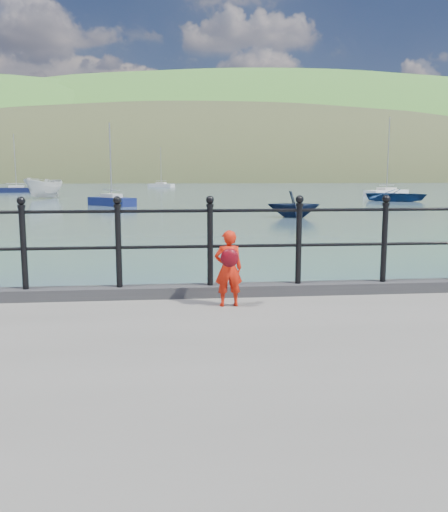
{
  "coord_description": "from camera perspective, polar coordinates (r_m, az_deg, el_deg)",
  "views": [
    {
      "loc": [
        0.04,
        -7.25,
        2.62
      ],
      "look_at": [
        0.78,
        -0.2,
        1.55
      ],
      "focal_mm": 38.0,
      "sensor_mm": 36.0,
      "label": 1
    }
  ],
  "objects": [
    {
      "name": "launch_blue",
      "position": [
        55.69,
        17.74,
        6.13
      ],
      "size": [
        7.06,
        7.07,
        1.21
      ],
      "primitive_type": "imported",
      "rotation": [
        0.0,
        0.0,
        0.78
      ],
      "color": "navy",
      "rests_on": "ground"
    },
    {
      "name": "sailboat_left",
      "position": [
        83.99,
        -21.0,
        6.49
      ],
      "size": [
        6.17,
        2.91,
        8.45
      ],
      "rotation": [
        0.0,
        0.0,
        0.19
      ],
      "color": "black",
      "rests_on": "ground"
    },
    {
      "name": "launch_white",
      "position": [
        61.55,
        -18.41,
        6.78
      ],
      "size": [
        4.33,
        6.21,
        2.25
      ],
      "primitive_type": "imported",
      "rotation": [
        0.0,
        0.0,
        -0.41
      ],
      "color": "silver",
      "rests_on": "ground"
    },
    {
      "name": "far_shore",
      "position": [
        250.89,
        2.85,
        2.84
      ],
      "size": [
        830.0,
        200.0,
        156.0
      ],
      "color": "#333A21",
      "rests_on": "ground"
    },
    {
      "name": "ground",
      "position": [
        7.71,
        -6.05,
        -11.33
      ],
      "size": [
        600.0,
        600.0,
        0.0
      ],
      "primitive_type": "plane",
      "color": "#2D4251",
      "rests_on": "ground"
    },
    {
      "name": "sailboat_far",
      "position": [
        69.37,
        16.73,
        6.37
      ],
      "size": [
        6.65,
        5.18,
        9.55
      ],
      "rotation": [
        0.0,
        0.0,
        0.57
      ],
      "color": "white",
      "rests_on": "ground"
    },
    {
      "name": "sailboat_port",
      "position": [
        46.41,
        -11.74,
        5.62
      ],
      "size": [
        4.3,
        4.44,
        6.99
      ],
      "rotation": [
        0.0,
        0.0,
        -0.82
      ],
      "color": "#121C52",
      "rests_on": "ground"
    },
    {
      "name": "child",
      "position": [
        6.66,
        0.47,
        -1.24
      ],
      "size": [
        0.36,
        0.31,
        0.95
      ],
      "rotation": [
        0.0,
        0.0,
        3.19
      ],
      "color": "red",
      "rests_on": "quay"
    },
    {
      "name": "kerb",
      "position": [
        7.27,
        -6.18,
        -3.74
      ],
      "size": [
        60.0,
        0.3,
        0.15
      ],
      "primitive_type": "cube",
      "color": "#28282B",
      "rests_on": "quay"
    },
    {
      "name": "railing",
      "position": [
        7.15,
        -6.28,
        2.13
      ],
      "size": [
        18.11,
        0.11,
        1.2
      ],
      "color": "black",
      "rests_on": "kerb"
    },
    {
      "name": "sailboat_deep",
      "position": [
        109.78,
        -6.63,
        7.37
      ],
      "size": [
        5.45,
        4.3,
        8.14
      ],
      "rotation": [
        0.0,
        0.0,
        -0.57
      ],
      "color": "silver",
      "rests_on": "ground"
    },
    {
      "name": "launch_navy",
      "position": [
        33.39,
        7.35,
        5.44
      ],
      "size": [
        3.39,
        3.02,
        1.63
      ],
      "primitive_type": "imported",
      "rotation": [
        0.0,
        0.0,
        1.45
      ],
      "color": "#0E1833",
      "rests_on": "ground"
    }
  ]
}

